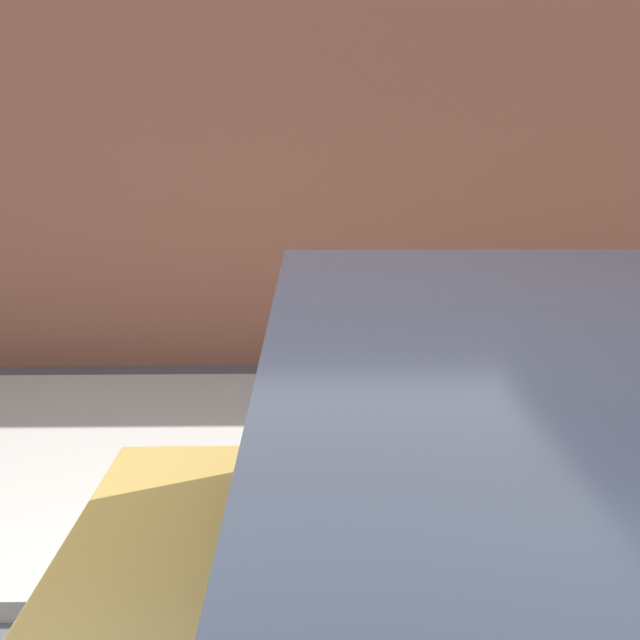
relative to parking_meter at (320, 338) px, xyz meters
name	(u,v)px	position (x,y,z in m)	size (l,w,h in m)	color
sidewalk	(258,457)	(-0.39, 1.19, -1.20)	(24.00, 2.80, 0.11)	#9E9B96
building_facade	(269,88)	(-0.39, 3.26, 1.26)	(24.00, 0.30, 5.03)	#935642
parking_meter	(320,338)	(0.00, 0.00, 0.00)	(0.21, 0.16, 1.50)	gray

